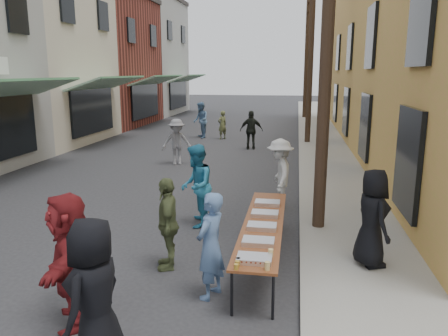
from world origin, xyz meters
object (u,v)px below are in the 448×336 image
(catering_tray_sausage, at_px, (254,259))
(guest_front_c, at_px, (196,186))
(server, at_px, (372,218))
(utility_pole_near, at_px, (328,15))
(utility_pole_mid, at_px, (311,48))
(utility_pole_far, at_px, (306,57))
(guest_front_a, at_px, (95,298))
(serving_table, at_px, (263,225))

(catering_tray_sausage, relative_size, guest_front_c, 0.27)
(catering_tray_sausage, xyz_separation_m, server, (1.86, 1.64, 0.16))
(utility_pole_near, height_order, utility_pole_mid, same)
(utility_pole_far, relative_size, guest_front_a, 4.82)
(server, bearing_deg, guest_front_c, 45.68)
(server, bearing_deg, utility_pole_far, -16.36)
(catering_tray_sausage, xyz_separation_m, guest_front_c, (-1.63, 3.36, 0.14))
(utility_pole_far, relative_size, server, 5.27)
(utility_pole_mid, bearing_deg, guest_front_c, -102.54)
(guest_front_a, bearing_deg, server, 141.39)
(utility_pole_far, relative_size, guest_front_c, 4.86)
(serving_table, height_order, server, server)
(utility_pole_mid, xyz_separation_m, utility_pole_far, (0.00, 12.00, 0.00))
(utility_pole_near, height_order, utility_pole_far, same)
(catering_tray_sausage, height_order, server, server)
(guest_front_a, distance_m, server, 4.80)
(serving_table, relative_size, server, 2.34)
(utility_pole_far, height_order, catering_tray_sausage, utility_pole_far)
(utility_pole_near, bearing_deg, serving_table, -120.22)
(utility_pole_far, bearing_deg, guest_front_a, -95.29)
(serving_table, xyz_separation_m, server, (1.86, -0.01, 0.24))
(serving_table, distance_m, guest_front_a, 3.69)
(utility_pole_near, xyz_separation_m, guest_front_c, (-2.70, -0.13, -3.57))
(utility_pole_far, bearing_deg, catering_tray_sausage, -92.24)
(utility_pole_mid, distance_m, serving_table, 14.39)
(catering_tray_sausage, distance_m, server, 2.49)
(utility_pole_near, xyz_separation_m, utility_pole_far, (0.00, 24.00, 0.00))
(guest_front_a, height_order, guest_front_c, guest_front_a)
(utility_pole_far, height_order, guest_front_a, utility_pole_far)
(guest_front_c, bearing_deg, server, 55.71)
(serving_table, bearing_deg, server, -0.25)
(server, bearing_deg, utility_pole_mid, -14.85)
(utility_pole_far, height_order, serving_table, utility_pole_far)
(utility_pole_far, bearing_deg, server, -88.25)
(utility_pole_near, bearing_deg, utility_pole_mid, 90.00)
(utility_pole_near, bearing_deg, guest_front_c, -177.15)
(utility_pole_far, xyz_separation_m, catering_tray_sausage, (-1.07, -27.49, -3.71))
(serving_table, height_order, guest_front_a, guest_front_a)
(utility_pole_near, bearing_deg, catering_tray_sausage, -107.09)
(utility_pole_near, xyz_separation_m, serving_table, (-1.07, -1.84, -3.79))
(serving_table, relative_size, guest_front_a, 2.14)
(serving_table, bearing_deg, utility_pole_mid, 85.56)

